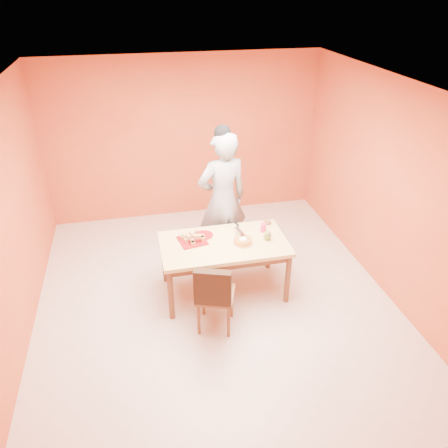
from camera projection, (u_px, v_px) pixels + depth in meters
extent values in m
plane|color=beige|center=(215.00, 298.00, 5.73)|extent=(5.00, 5.00, 0.00)
plane|color=white|center=(212.00, 88.00, 4.40)|extent=(5.00, 5.00, 0.00)
plane|color=#CD5F2F|center=(184.00, 139.00, 7.19)|extent=(4.50, 0.00, 4.50)
plane|color=#CD5F2F|center=(7.00, 228.00, 4.64)|extent=(0.00, 5.00, 5.00)
plane|color=#CD5F2F|center=(389.00, 189.00, 5.49)|extent=(0.00, 5.00, 5.00)
cube|color=#DFC774|center=(224.00, 244.00, 5.52)|extent=(1.60, 0.90, 0.05)
cube|color=brown|center=(224.00, 249.00, 5.56)|extent=(1.48, 0.78, 0.10)
cylinder|color=brown|center=(171.00, 295.00, 5.24)|extent=(0.07, 0.07, 0.71)
cylinder|color=brown|center=(164.00, 259.00, 5.90)|extent=(0.07, 0.07, 0.71)
cylinder|color=brown|center=(288.00, 279.00, 5.51)|extent=(0.07, 0.07, 0.71)
cylinder|color=brown|center=(269.00, 246.00, 6.18)|extent=(0.07, 0.07, 0.71)
imported|color=gray|center=(223.00, 200.00, 6.04)|extent=(0.80, 0.61, 1.97)
cube|color=maroon|center=(192.00, 241.00, 5.53)|extent=(0.38, 0.38, 0.02)
cylinder|color=maroon|center=(204.00, 235.00, 5.65)|extent=(0.29, 0.29, 0.01)
cylinder|color=white|center=(243.00, 243.00, 5.48)|extent=(0.27, 0.27, 0.01)
cylinder|color=orange|center=(243.00, 241.00, 5.47)|extent=(0.30, 0.30, 0.05)
cube|color=silver|center=(240.00, 231.00, 5.61)|extent=(0.09, 0.24, 0.01)
ellipsoid|color=olive|center=(267.00, 235.00, 5.53)|extent=(0.12, 0.11, 0.13)
cylinder|color=#DE215D|center=(263.00, 228.00, 5.72)|extent=(0.10, 0.10, 0.11)
cylinder|color=#39230F|center=(267.00, 222.00, 5.92)|extent=(0.13, 0.13, 0.03)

